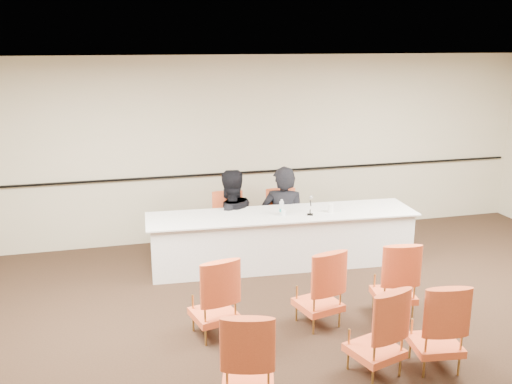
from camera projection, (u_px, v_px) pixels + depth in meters
floor at (337, 355)px, 6.02m from camera, size 10.00×10.00×0.00m
ceiling at (349, 65)px, 5.25m from camera, size 10.00×10.00×0.00m
wall_back at (246, 148)px, 9.37m from camera, size 10.00×0.04×3.00m
wall_rail at (247, 172)px, 9.44m from camera, size 9.80×0.04×0.03m
panel_table at (282, 239)px, 8.37m from camera, size 3.96×1.14×0.78m
panelist_main at (283, 226)px, 8.95m from camera, size 0.82×0.69×1.92m
panelist_main_chair at (283, 221)px, 8.93m from camera, size 0.53×0.53×0.95m
panelist_second at (230, 227)px, 8.78m from camera, size 0.98×0.83×1.80m
panelist_second_chair at (230, 224)px, 8.77m from camera, size 0.53×0.53×0.95m
papers at (320, 211)px, 8.38m from camera, size 0.32×0.25×0.00m
microphone at (310, 206)px, 8.16m from camera, size 0.16×0.21×0.26m
water_bottle at (282, 207)px, 8.21m from camera, size 0.08×0.08×0.22m
drinking_glass at (283, 212)px, 8.15m from camera, size 0.07×0.07×0.10m
coffee_cup at (331, 208)px, 8.30m from camera, size 0.09×0.09×0.13m
aud_chair_front_left at (214, 296)px, 6.32m from camera, size 0.60×0.60×0.95m
aud_chair_front_mid at (319, 286)px, 6.56m from camera, size 0.60×0.60×0.95m
aud_chair_front_right at (394, 277)px, 6.80m from camera, size 0.56×0.56×0.95m
aud_chair_back_left at (248, 356)px, 5.11m from camera, size 0.61×0.61×0.95m
aud_chair_back_mid at (376, 330)px, 5.58m from camera, size 0.62×0.62×0.95m
aud_chair_back_right at (437, 324)px, 5.69m from camera, size 0.57×0.57×0.95m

